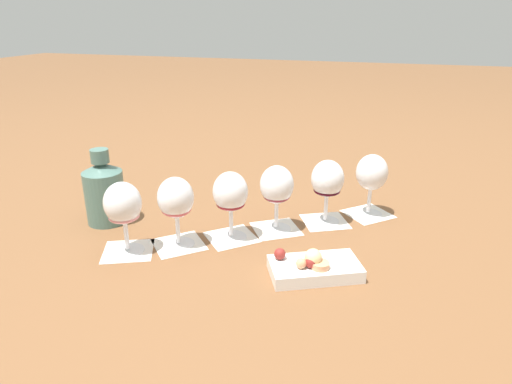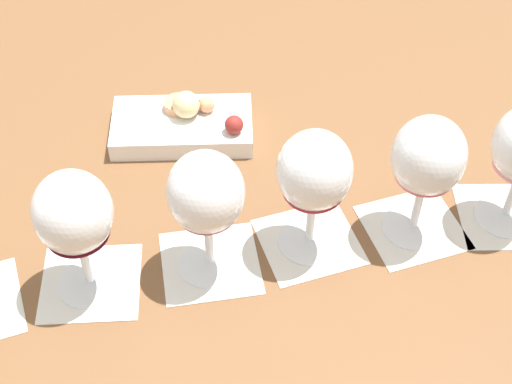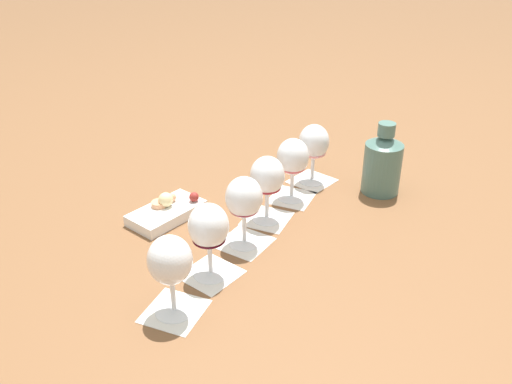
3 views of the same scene
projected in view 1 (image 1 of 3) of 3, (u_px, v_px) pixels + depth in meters
The scene contains 15 objects.
ground_plane at pixel (256, 232), 1.06m from camera, with size 8.00×8.00×0.00m, color brown.
tasting_card_0 at pixel (128, 251), 0.98m from camera, with size 0.14×0.13×0.00m.
tasting_card_1 at pixel (179, 244), 1.01m from camera, with size 0.14×0.14×0.00m.
tasting_card_2 at pixel (231, 237), 1.04m from camera, with size 0.14×0.14×0.00m.
tasting_card_3 at pixel (276, 229), 1.08m from camera, with size 0.14×0.14×0.00m.
tasting_card_4 at pixel (325, 221), 1.12m from camera, with size 0.14×0.14×0.00m.
tasting_card_5 at pixel (368, 214), 1.16m from camera, with size 0.14×0.14×0.00m.
wine_glass_0 at pixel (123, 207), 0.94m from camera, with size 0.08×0.08×0.16m.
wine_glass_1 at pixel (176, 201), 0.97m from camera, with size 0.08×0.08×0.16m.
wine_glass_2 at pixel (230, 195), 1.00m from camera, with size 0.08×0.08×0.16m.
wine_glass_3 at pixel (277, 188), 1.04m from camera, with size 0.08×0.08×0.16m.
wine_glass_4 at pixel (327, 182), 1.08m from camera, with size 0.08×0.08×0.16m.
wine_glass_5 at pixel (372, 176), 1.12m from camera, with size 0.08×0.08×0.16m.
ceramic_vase at pixel (104, 191), 1.09m from camera, with size 0.09×0.09×0.18m.
snack_dish at pixel (314, 267), 0.88m from camera, with size 0.20×0.16×0.06m.
Camera 1 is at (0.28, -0.91, 0.48)m, focal length 32.00 mm.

